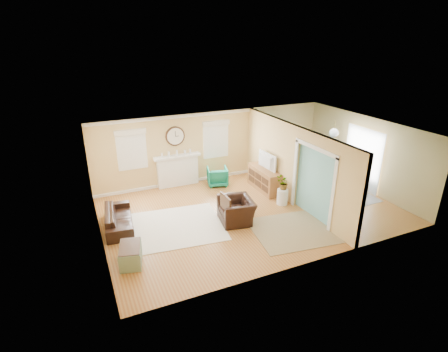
{
  "coord_description": "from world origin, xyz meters",
  "views": [
    {
      "loc": [
        -4.8,
        -8.65,
        5.18
      ],
      "look_at": [
        -0.8,
        0.3,
        1.2
      ],
      "focal_mm": 28.0,
      "sensor_mm": 36.0,
      "label": 1
    }
  ],
  "objects": [
    {
      "name": "eames_chair",
      "position": [
        -0.72,
        -0.41,
        0.35
      ],
      "size": [
        1.1,
        1.21,
        0.7
      ],
      "primitive_type": "imported",
      "rotation": [
        0.0,
        0.0,
        -1.73
      ],
      "color": "black",
      "rests_on": "floor"
    },
    {
      "name": "fireplace",
      "position": [
        -1.5,
        2.88,
        0.6
      ],
      "size": [
        1.7,
        0.3,
        1.17
      ],
      "color": "white",
      "rests_on": "ground"
    },
    {
      "name": "wall_front",
      "position": [
        0.0,
        -3.0,
        1.3
      ],
      "size": [
        9.0,
        0.02,
        2.6
      ],
      "primitive_type": "cube",
      "color": "tan",
      "rests_on": "ground"
    },
    {
      "name": "wall_clock",
      "position": [
        -1.5,
        2.97,
        1.85
      ],
      "size": [
        0.7,
        0.07,
        0.7
      ],
      "color": "#472D19",
      "rests_on": "wall_back"
    },
    {
      "name": "dining_chair_s",
      "position": [
        3.16,
        -0.79,
        0.59
      ],
      "size": [
        0.53,
        0.53,
        0.99
      ],
      "color": "gray",
      "rests_on": "floor"
    },
    {
      "name": "rug_jute",
      "position": [
        0.6,
        -1.59,
        0.01
      ],
      "size": [
        2.66,
        2.28,
        0.01
      ],
      "primitive_type": "cube",
      "rotation": [
        0.0,
        0.0,
        -0.13
      ],
      "color": "#94825F",
      "rests_on": "floor"
    },
    {
      "name": "garden_stool",
      "position": [
        1.15,
        -0.01,
        0.26
      ],
      "size": [
        0.35,
        0.35,
        0.52
      ],
      "primitive_type": "cylinder",
      "color": "white",
      "rests_on": "floor"
    },
    {
      "name": "french_doors",
      "position": [
        4.45,
        0.0,
        1.1
      ],
      "size": [
        0.06,
        1.7,
        2.2
      ],
      "color": "white",
      "rests_on": "ground"
    },
    {
      "name": "rug_cream",
      "position": [
        -2.5,
        0.0,
        0.01
      ],
      "size": [
        2.97,
        2.65,
        0.01
      ],
      "primitive_type": "cube",
      "rotation": [
        0.0,
        0.0,
        -0.12
      ],
      "color": "beige",
      "rests_on": "floor"
    },
    {
      "name": "potted_plant",
      "position": [
        1.15,
        -0.01,
        0.75
      ],
      "size": [
        0.45,
        0.41,
        0.45
      ],
      "primitive_type": "imported",
      "rotation": [
        0.0,
        0.0,
        3.28
      ],
      "color": "#337F33",
      "rests_on": "garden_stool"
    },
    {
      "name": "partition",
      "position": [
        1.51,
        0.28,
        1.36
      ],
      "size": [
        0.17,
        6.0,
        2.6
      ],
      "color": "tan",
      "rests_on": "ground"
    },
    {
      "name": "wall_left",
      "position": [
        -4.5,
        0.0,
        1.3
      ],
      "size": [
        0.02,
        6.0,
        2.6
      ],
      "primitive_type": "cube",
      "color": "tan",
      "rests_on": "ground"
    },
    {
      "name": "trunk",
      "position": [
        -3.97,
        -1.23,
        0.24
      ],
      "size": [
        0.67,
        0.91,
        0.47
      ],
      "color": "slate",
      "rests_on": "floor"
    },
    {
      "name": "ceiling",
      "position": [
        0.0,
        0.0,
        2.6
      ],
      "size": [
        9.0,
        6.0,
        0.02
      ],
      "primitive_type": "cube",
      "color": "white",
      "rests_on": "wall_back"
    },
    {
      "name": "green_chair",
      "position": [
        -0.16,
        2.32,
        0.33
      ],
      "size": [
        0.88,
        0.89,
        0.67
      ],
      "primitive_type": "imported",
      "rotation": [
        0.0,
        0.0,
        2.88
      ],
      "color": "#0C613D",
      "rests_on": "floor"
    },
    {
      "name": "dining_chair_w",
      "position": [
        2.52,
        0.27,
        0.52
      ],
      "size": [
        0.42,
        0.42,
        0.89
      ],
      "color": "white",
      "rests_on": "floor"
    },
    {
      "name": "window_left",
      "position": [
        -3.05,
        2.95,
        1.66
      ],
      "size": [
        1.05,
        0.13,
        1.42
      ],
      "color": "white",
      "rests_on": "wall_back"
    },
    {
      "name": "sofa",
      "position": [
        -3.96,
        0.67,
        0.27
      ],
      "size": [
        0.94,
        1.95,
        0.55
      ],
      "primitive_type": "imported",
      "rotation": [
        0.0,
        0.0,
        1.46
      ],
      "color": "black",
      "rests_on": "floor"
    },
    {
      "name": "rug_grey",
      "position": [
        3.17,
        0.23,
        0.01
      ],
      "size": [
        2.39,
        2.99,
        0.01
      ],
      "primitive_type": "cube",
      "color": "gray",
      "rests_on": "floor"
    },
    {
      "name": "dining_table",
      "position": [
        3.17,
        0.23,
        0.3
      ],
      "size": [
        1.28,
        1.88,
        0.61
      ],
      "primitive_type": "imported",
      "rotation": [
        0.0,
        0.0,
        1.77
      ],
      "color": "#472D19",
      "rests_on": "floor"
    },
    {
      "name": "wall_back",
      "position": [
        0.0,
        3.0,
        1.3
      ],
      "size": [
        9.0,
        0.02,
        2.6
      ],
      "primitive_type": "cube",
      "color": "tan",
      "rests_on": "ground"
    },
    {
      "name": "dining_chair_n",
      "position": [
        3.1,
        1.4,
        0.58
      ],
      "size": [
        0.43,
        0.43,
        0.98
      ],
      "color": "gray",
      "rests_on": "floor"
    },
    {
      "name": "wall_right",
      "position": [
        4.5,
        0.0,
        1.3
      ],
      "size": [
        0.02,
        6.0,
        2.6
      ],
      "primitive_type": "cube",
      "color": "tan",
      "rests_on": "ground"
    },
    {
      "name": "window_right",
      "position": [
        0.05,
        2.95,
        1.66
      ],
      "size": [
        1.05,
        0.13,
        1.42
      ],
      "color": "white",
      "rests_on": "wall_back"
    },
    {
      "name": "credenza",
      "position": [
        1.19,
        1.23,
        0.4
      ],
      "size": [
        0.54,
        1.58,
        0.8
      ],
      "color": "#96673D",
      "rests_on": "floor"
    },
    {
      "name": "tv",
      "position": [
        1.18,
        1.23,
        1.09
      ],
      "size": [
        0.19,
        1.02,
        0.58
      ],
      "primitive_type": "imported",
      "rotation": [
        0.0,
        0.0,
        1.63
      ],
      "color": "black",
      "rests_on": "credenza"
    },
    {
      "name": "dining_chair_e",
      "position": [
        3.81,
        0.27,
        0.56
      ],
      "size": [
        0.42,
        0.42,
        0.95
      ],
      "color": "gray",
      "rests_on": "floor"
    },
    {
      "name": "floor",
      "position": [
        0.0,
        0.0,
        0.0
      ],
      "size": [
        9.0,
        9.0,
        0.0
      ],
      "primitive_type": "plane",
      "color": "#965021",
      "rests_on": "ground"
    },
    {
      "name": "pendant",
      "position": [
        3.0,
        0.0,
        2.2
      ],
      "size": [
        0.3,
        0.3,
        0.55
      ],
      "color": "gold",
      "rests_on": "ceiling"
    }
  ]
}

